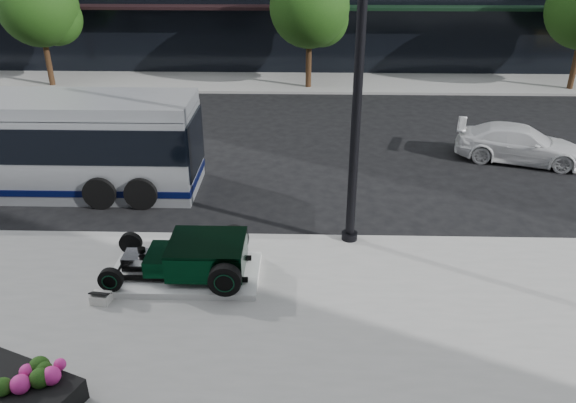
{
  "coord_description": "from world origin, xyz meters",
  "views": [
    {
      "loc": [
        0.74,
        -14.86,
        7.46
      ],
      "look_at": [
        0.39,
        -2.24,
        1.2
      ],
      "focal_mm": 35.0,
      "sensor_mm": 36.0,
      "label": 1
    }
  ],
  "objects_px": {
    "lamppost": "(356,111)",
    "white_sedan": "(520,144)",
    "hot_rod": "(198,256)",
    "flower_planter": "(17,389)"
  },
  "relations": [
    {
      "from": "lamppost",
      "to": "flower_planter",
      "type": "height_order",
      "value": "lamppost"
    },
    {
      "from": "hot_rod",
      "to": "lamppost",
      "type": "bearing_deg",
      "value": 27.25
    },
    {
      "from": "lamppost",
      "to": "white_sedan",
      "type": "distance_m",
      "value": 9.08
    },
    {
      "from": "hot_rod",
      "to": "flower_planter",
      "type": "height_order",
      "value": "hot_rod"
    },
    {
      "from": "flower_planter",
      "to": "white_sedan",
      "type": "height_order",
      "value": "white_sedan"
    },
    {
      "from": "flower_planter",
      "to": "hot_rod",
      "type": "bearing_deg",
      "value": 57.17
    },
    {
      "from": "flower_planter",
      "to": "white_sedan",
      "type": "relative_size",
      "value": 0.55
    },
    {
      "from": "hot_rod",
      "to": "flower_planter",
      "type": "bearing_deg",
      "value": -122.83
    },
    {
      "from": "hot_rod",
      "to": "flower_planter",
      "type": "xyz_separation_m",
      "value": [
        -2.46,
        -3.82,
        -0.33
      ]
    },
    {
      "from": "hot_rod",
      "to": "flower_planter",
      "type": "relative_size",
      "value": 1.36
    }
  ]
}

